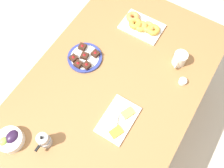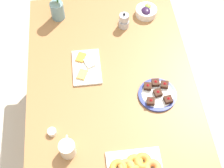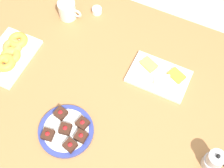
# 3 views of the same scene
# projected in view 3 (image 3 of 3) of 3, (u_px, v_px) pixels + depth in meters

# --- Properties ---
(ground_plane) EXTENTS (6.00, 6.00, 0.00)m
(ground_plane) POSITION_uv_depth(u_px,v_px,m) (112.00, 142.00, 2.00)
(ground_plane) COLOR beige
(dining_table) EXTENTS (1.60, 1.00, 0.74)m
(dining_table) POSITION_uv_depth(u_px,v_px,m) (112.00, 97.00, 1.42)
(dining_table) COLOR #9E6B3D
(dining_table) RESTS_ON ground_plane
(coffee_mug) EXTENTS (0.12, 0.08, 0.09)m
(coffee_mug) POSITION_uv_depth(u_px,v_px,m) (67.00, 10.00, 1.50)
(coffee_mug) COLOR silver
(coffee_mug) RESTS_ON dining_table
(cheese_platter) EXTENTS (0.26, 0.17, 0.03)m
(cheese_platter) POSITION_uv_depth(u_px,v_px,m) (159.00, 76.00, 1.36)
(cheese_platter) COLOR white
(cheese_platter) RESTS_ON dining_table
(croissant_platter) EXTENTS (0.19, 0.29, 0.05)m
(croissant_platter) POSITION_uv_depth(u_px,v_px,m) (8.00, 56.00, 1.40)
(croissant_platter) COLOR white
(croissant_platter) RESTS_ON dining_table
(jam_cup_honey) EXTENTS (0.05, 0.05, 0.03)m
(jam_cup_honey) POSITION_uv_depth(u_px,v_px,m) (97.00, 10.00, 1.53)
(jam_cup_honey) COLOR white
(jam_cup_honey) RESTS_ON dining_table
(dessert_plate) EXTENTS (0.22, 0.22, 0.05)m
(dessert_plate) POSITION_uv_depth(u_px,v_px,m) (66.00, 130.00, 1.24)
(dessert_plate) COLOR navy
(dessert_plate) RESTS_ON dining_table
(moka_pot) EXTENTS (0.11, 0.07, 0.12)m
(moka_pot) POSITION_uv_depth(u_px,v_px,m) (213.00, 161.00, 1.15)
(moka_pot) COLOR #B7B7BC
(moka_pot) RESTS_ON dining_table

